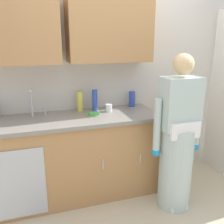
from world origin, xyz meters
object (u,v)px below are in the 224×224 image
(bottle_soap, at_px, (80,101))
(person_at_sink, at_px, (177,146))
(bottle_dish_liquid, at_px, (95,100))
(cup_by_sink, at_px, (109,108))
(sink, at_px, (37,121))
(bottle_water_short, at_px, (132,99))
(sponge, at_px, (94,113))

(bottle_soap, bearing_deg, person_at_sink, -40.80)
(bottle_dish_liquid, xyz_separation_m, bottle_soap, (-0.17, 0.03, -0.01))
(person_at_sink, distance_m, cup_by_sink, 0.87)
(bottle_soap, relative_size, cup_by_sink, 2.73)
(sink, relative_size, bottle_water_short, 2.65)
(sink, bearing_deg, bottle_water_short, 10.13)
(sink, relative_size, bottle_dish_liquid, 2.05)
(person_at_sink, xyz_separation_m, cup_by_sink, (-0.54, 0.62, 0.29))
(bottle_dish_liquid, height_order, cup_by_sink, bottle_dish_liquid)
(bottle_water_short, height_order, cup_by_sink, bottle_water_short)
(person_at_sink, height_order, bottle_soap, person_at_sink)
(cup_by_sink, bearing_deg, bottle_soap, 159.07)
(bottle_dish_liquid, relative_size, cup_by_sink, 2.93)
(sink, height_order, bottle_dish_liquid, sink)
(sink, bearing_deg, bottle_dish_liquid, 14.03)
(person_at_sink, height_order, cup_by_sink, person_at_sink)
(person_at_sink, distance_m, bottle_dish_liquid, 1.05)
(cup_by_sink, bearing_deg, bottle_water_short, 20.65)
(person_at_sink, bearing_deg, bottle_dish_liquid, 134.02)
(person_at_sink, relative_size, bottle_dish_liquid, 6.63)
(sink, bearing_deg, bottle_soap, 21.55)
(sink, distance_m, person_at_sink, 1.47)
(person_at_sink, bearing_deg, bottle_water_short, 105.13)
(sink, distance_m, bottle_dish_liquid, 0.70)
(sink, height_order, bottle_soap, sink)
(sink, distance_m, cup_by_sink, 0.81)
(bottle_dish_liquid, relative_size, bottle_water_short, 1.29)
(sink, xyz_separation_m, bottle_soap, (0.49, 0.19, 0.13))
(person_at_sink, bearing_deg, sponge, 143.91)
(bottle_soap, distance_m, bottle_water_short, 0.65)
(bottle_dish_liquid, relative_size, sponge, 2.22)
(bottle_dish_liquid, bearing_deg, cup_by_sink, -32.51)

